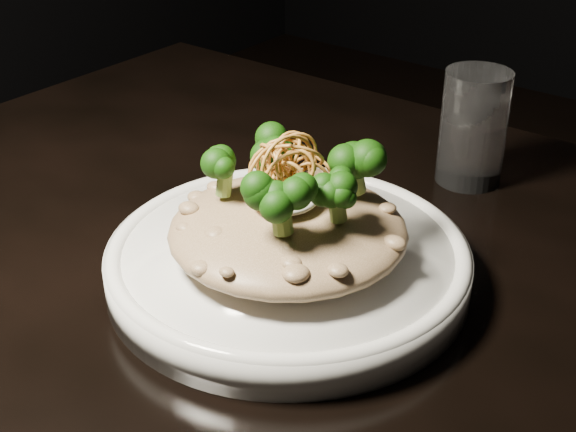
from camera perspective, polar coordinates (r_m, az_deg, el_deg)
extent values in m
cube|color=black|center=(0.57, 4.05, -9.53)|extent=(1.10, 0.80, 0.04)
cylinder|color=black|center=(1.25, -6.40, -6.83)|extent=(0.05, 0.05, 0.71)
cylinder|color=silver|center=(0.60, 0.00, -3.41)|extent=(0.27, 0.27, 0.03)
ellipsoid|color=brown|center=(0.58, 0.00, -1.01)|extent=(0.17, 0.17, 0.04)
ellipsoid|color=white|center=(0.57, -0.29, 1.35)|extent=(0.05, 0.05, 0.01)
cylinder|color=white|center=(0.75, 13.03, 6.14)|extent=(0.07, 0.07, 0.11)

